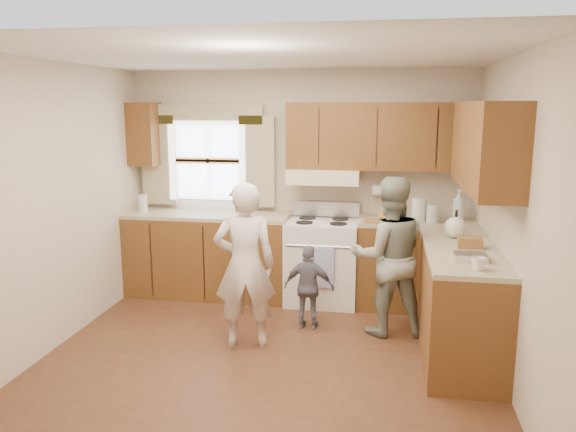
% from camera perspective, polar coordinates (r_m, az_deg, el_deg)
% --- Properties ---
extents(room, '(3.80, 3.80, 3.80)m').
position_cam_1_polar(room, '(4.62, -2.06, 0.31)').
color(room, '#482616').
rests_on(room, ground).
extents(kitchen_fixtures, '(3.80, 2.25, 2.15)m').
position_cam_1_polar(kitchen_fixtures, '(5.67, 6.31, -1.95)').
color(kitchen_fixtures, '#42230E').
rests_on(kitchen_fixtures, ground).
extents(stove, '(0.76, 0.67, 1.07)m').
position_cam_1_polar(stove, '(6.13, 3.49, -4.48)').
color(stove, silver).
rests_on(stove, ground).
extents(woman_left, '(0.61, 0.47, 1.48)m').
position_cam_1_polar(woman_left, '(4.95, -4.40, -5.03)').
color(woman_left, beige).
rests_on(woman_left, ground).
extents(woman_right, '(0.83, 0.70, 1.49)m').
position_cam_1_polar(woman_right, '(5.29, 10.18, -4.05)').
color(woman_right, '#274133').
rests_on(woman_right, ground).
extents(child, '(0.49, 0.22, 0.82)m').
position_cam_1_polar(child, '(5.41, 2.14, -7.23)').
color(child, slate).
rests_on(child, ground).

